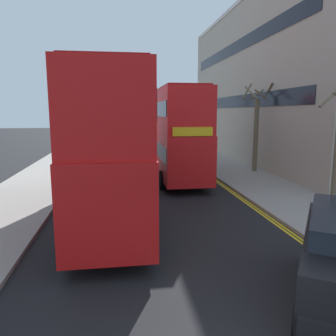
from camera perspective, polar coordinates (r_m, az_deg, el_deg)
sidewalk_right at (r=21.14m, az=14.27°, el=-1.97°), size 4.00×80.00×0.14m
sidewalk_left at (r=20.15m, az=-22.35°, el=-2.97°), size 4.00×80.00×0.14m
kerb_line_outer at (r=18.59m, az=10.62°, el=-3.63°), size 0.10×56.00×0.01m
kerb_line_inner at (r=18.54m, az=10.16°, el=-3.65°), size 0.10×56.00×0.01m
double_decker_bus_away at (r=13.16m, az=-9.84°, el=4.30°), size 2.80×10.81×5.64m
double_decker_bus_oncoming at (r=21.40m, az=1.09°, el=6.46°), size 2.82×10.82×5.64m
pedestrian_far at (r=29.75m, az=6.39°, el=3.36°), size 0.34×0.22×1.62m
street_tree_mid at (r=42.13m, az=3.44°, el=7.27°), size 1.92×1.92×5.35m
street_tree_far at (r=23.62m, az=14.99°, el=6.62°), size 1.96×1.92×6.08m
street_tree_distant at (r=32.98m, az=4.48°, el=7.66°), size 1.73×1.73×6.33m
townhouse_terrace_right at (r=32.20m, az=20.15°, el=13.58°), size 10.08×28.00×13.49m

